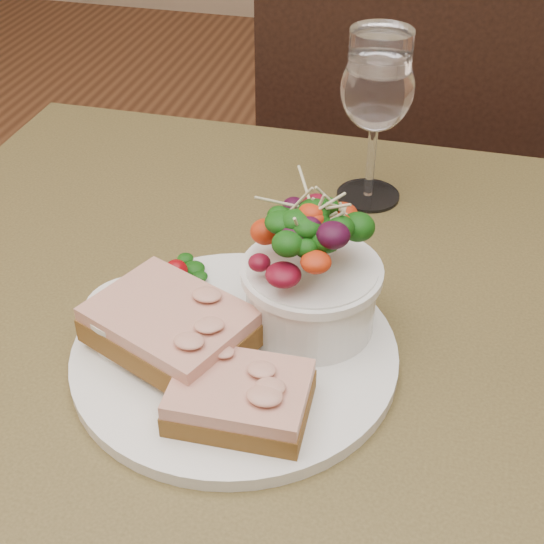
% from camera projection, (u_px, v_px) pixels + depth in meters
% --- Properties ---
extents(cafe_table, '(0.80, 0.80, 0.75)m').
position_uv_depth(cafe_table, '(254.00, 416.00, 0.72)').
color(cafe_table, '#43391C').
rests_on(cafe_table, ground).
extents(chair_far, '(0.43, 0.43, 0.90)m').
position_uv_depth(chair_far, '(386.00, 280.00, 1.47)').
color(chair_far, black).
rests_on(chair_far, ground).
extents(dinner_plate, '(0.27, 0.27, 0.01)m').
position_uv_depth(dinner_plate, '(235.00, 353.00, 0.63)').
color(dinner_plate, white).
rests_on(dinner_plate, cafe_table).
extents(sandwich_front, '(0.10, 0.08, 0.03)m').
position_uv_depth(sandwich_front, '(240.00, 397.00, 0.57)').
color(sandwich_front, '#442E12').
rests_on(sandwich_front, dinner_plate).
extents(sandwich_back, '(0.15, 0.13, 0.03)m').
position_uv_depth(sandwich_back, '(170.00, 326.00, 0.62)').
color(sandwich_back, '#442E12').
rests_on(sandwich_back, dinner_plate).
extents(ramekin, '(0.07, 0.07, 0.04)m').
position_uv_depth(ramekin, '(135.00, 318.00, 0.63)').
color(ramekin, white).
rests_on(ramekin, dinner_plate).
extents(salad_bowl, '(0.11, 0.11, 0.13)m').
position_uv_depth(salad_bowl, '(312.00, 268.00, 0.62)').
color(salad_bowl, white).
rests_on(salad_bowl, dinner_plate).
extents(garnish, '(0.05, 0.04, 0.02)m').
position_uv_depth(garnish, '(189.00, 271.00, 0.70)').
color(garnish, black).
rests_on(garnish, dinner_plate).
extents(wine_glass, '(0.08, 0.08, 0.18)m').
position_uv_depth(wine_glass, '(377.00, 93.00, 0.77)').
color(wine_glass, white).
rests_on(wine_glass, cafe_table).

